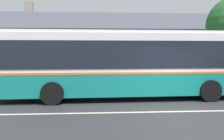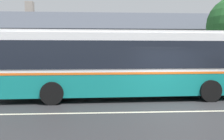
% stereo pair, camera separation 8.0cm
% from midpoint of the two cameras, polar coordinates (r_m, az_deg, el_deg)
% --- Properties ---
extents(ground_plane, '(300.00, 300.00, 0.00)m').
position_cam_midpoint_polar(ground_plane, '(9.97, 14.57, -9.19)').
color(ground_plane, '#2D2D30').
extents(sidewalk_far, '(60.00, 3.00, 0.15)m').
position_cam_midpoint_polar(sidewalk_far, '(15.66, 7.57, -3.89)').
color(sidewalk_far, '#9E9E99').
rests_on(sidewalk_far, ground).
extents(lane_divider_stripe, '(60.00, 0.16, 0.01)m').
position_cam_midpoint_polar(lane_divider_stripe, '(9.97, 14.57, -9.17)').
color(lane_divider_stripe, beige).
rests_on(lane_divider_stripe, ground).
extents(community_building, '(28.33, 8.65, 6.80)m').
position_cam_midpoint_polar(community_building, '(22.79, 0.06, 3.76)').
color(community_building, gray).
rests_on(community_building, ground).
extents(transit_bus, '(12.29, 3.02, 3.24)m').
position_cam_midpoint_polar(transit_bus, '(12.19, 2.86, 1.66)').
color(transit_bus, '#147F7A').
rests_on(transit_bus, ground).
extents(bench_down_street, '(1.87, 0.51, 0.94)m').
position_cam_midpoint_polar(bench_down_street, '(15.09, -15.82, -2.40)').
color(bench_down_street, brown).
rests_on(bench_down_street, sidewalk_far).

